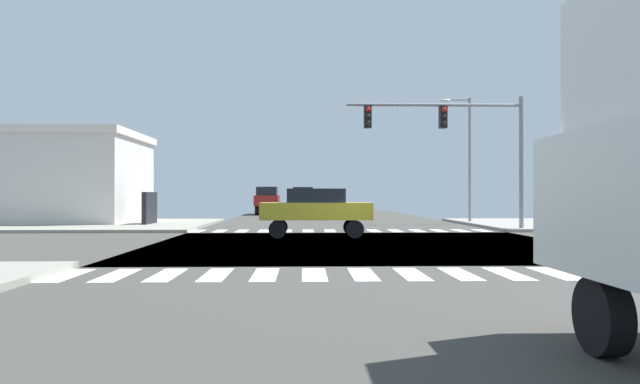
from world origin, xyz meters
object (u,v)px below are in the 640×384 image
at_px(suv_trailing_4, 303,198).
at_px(suv_farside_1, 267,198).
at_px(sedan_nearside_1, 316,208).
at_px(traffic_signal_mast, 451,130).
at_px(street_lamp, 465,148).
at_px(bank_building, 27,178).

bearing_deg(suv_trailing_4, suv_farside_1, 25.03).
height_order(sedan_nearside_1, suv_trailing_4, suv_trailing_4).
relative_size(traffic_signal_mast, suv_trailing_4, 1.75).
height_order(sedan_nearside_1, suv_farside_1, suv_farside_1).
bearing_deg(suv_trailing_4, street_lamp, 118.21).
height_order(traffic_signal_mast, sedan_nearside_1, traffic_signal_mast).
height_order(traffic_signal_mast, suv_trailing_4, traffic_signal_mast).
xyz_separation_m(suv_farside_1, suv_trailing_4, (3.00, 1.40, 0.00)).
distance_m(bank_building, suv_farside_1, 20.27).
height_order(street_lamp, sedan_nearside_1, street_lamp).
xyz_separation_m(bank_building, suv_trailing_4, (15.69, 17.16, -1.22)).
bearing_deg(street_lamp, suv_farside_1, 127.59).
height_order(bank_building, suv_trailing_4, bank_building).
distance_m(bank_building, suv_trailing_4, 23.28).
bearing_deg(traffic_signal_mast, bank_building, 161.60).
bearing_deg(traffic_signal_mast, suv_trailing_4, 105.28).
xyz_separation_m(traffic_signal_mast, bank_building, (-22.42, 7.46, -1.95)).
bearing_deg(traffic_signal_mast, sedan_nearside_1, -151.44).
distance_m(street_lamp, suv_trailing_4, 20.06).
relative_size(traffic_signal_mast, bank_building, 0.57).
distance_m(street_lamp, suv_farside_1, 20.51).
relative_size(street_lamp, sedan_nearside_1, 1.68).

